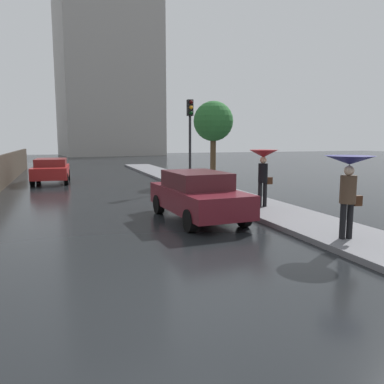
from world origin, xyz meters
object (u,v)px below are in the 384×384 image
object	(u,v)px
car_red_near_kerb	(51,170)
pedestrian_with_umbrella_far	(263,162)
car_maroon_mid_road	(197,195)
traffic_light	(190,127)
street_tree_near	(213,122)
pedestrian_with_umbrella_near	(349,173)

from	to	relation	value
car_red_near_kerb	pedestrian_with_umbrella_far	xyz separation A→B (m)	(7.03, -11.40, 0.95)
car_maroon_mid_road	traffic_light	bearing A→B (deg)	69.73
pedestrian_with_umbrella_far	street_tree_near	xyz separation A→B (m)	(1.60, 8.44, 1.70)
car_red_near_kerb	traffic_light	size ratio (longest dim) A/B	1.04
pedestrian_with_umbrella_near	street_tree_near	xyz separation A→B (m)	(1.87, 12.84, 1.70)
traffic_light	pedestrian_with_umbrella_near	bearing A→B (deg)	-88.10
pedestrian_with_umbrella_near	street_tree_near	distance (m)	13.09
car_maroon_mid_road	traffic_light	distance (m)	7.21
street_tree_near	car_red_near_kerb	bearing A→B (deg)	161.09
traffic_light	car_red_near_kerb	bearing A→B (deg)	139.41
car_maroon_mid_road	pedestrian_with_umbrella_near	distance (m)	4.51
car_red_near_kerb	car_maroon_mid_road	world-z (taller)	car_maroon_mid_road
pedestrian_with_umbrella_far	pedestrian_with_umbrella_near	bearing A→B (deg)	-86.10
traffic_light	street_tree_near	size ratio (longest dim) A/B	0.91
car_red_near_kerb	street_tree_near	world-z (taller)	street_tree_near
car_red_near_kerb	traffic_light	distance (m)	8.75
car_red_near_kerb	car_maroon_mid_road	bearing A→B (deg)	113.18
car_maroon_mid_road	traffic_light	xyz separation A→B (m)	(1.98, 6.55, 2.26)
car_red_near_kerb	car_maroon_mid_road	distance (m)	12.84
pedestrian_with_umbrella_far	traffic_light	distance (m)	6.09
pedestrian_with_umbrella_far	car_red_near_kerb	bearing A→B (deg)	129.18
pedestrian_with_umbrella_near	traffic_light	xyz separation A→B (m)	(-0.34, 10.30, 1.35)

